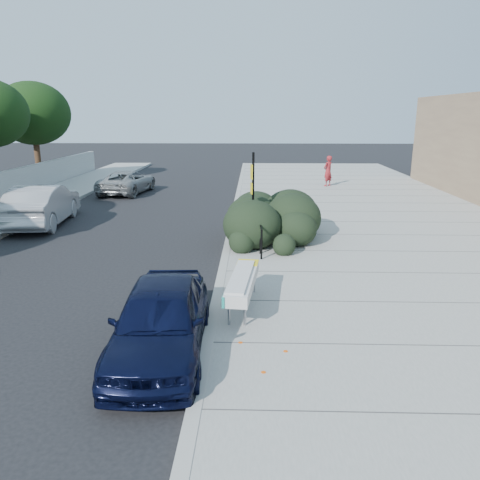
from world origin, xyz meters
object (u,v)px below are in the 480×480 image
object	(u,v)px
bench	(243,282)
bike_rack	(261,239)
sign_post	(253,192)
wagon_silver	(42,205)
suv_silver	(127,182)
pedestrian	(328,171)
sedan_navy	(161,320)

from	to	relation	value
bench	bike_rack	size ratio (longest dim) A/B	2.69
sign_post	wagon_silver	size ratio (longest dim) A/B	0.60
bench	suv_silver	xyz separation A→B (m)	(-6.62, 15.67, -0.10)
bike_rack	suv_silver	size ratio (longest dim) A/B	0.20
bench	pedestrian	distance (m)	18.17
bench	pedestrian	xyz separation A→B (m)	(4.46, 17.62, 0.30)
bench	bike_rack	distance (m)	3.73
sedan_navy	sign_post	bearing A→B (deg)	75.07
bike_rack	wagon_silver	size ratio (longest dim) A/B	0.19
sign_post	suv_silver	size ratio (longest dim) A/B	0.65
bench	bike_rack	world-z (taller)	bike_rack
bench	sign_post	bearing A→B (deg)	93.72
wagon_silver	bike_rack	bearing A→B (deg)	146.02
sign_post	bike_rack	bearing A→B (deg)	-90.63
pedestrian	sedan_navy	bearing A→B (deg)	29.58
bench	wagon_silver	size ratio (longest dim) A/B	0.50
sign_post	sedan_navy	world-z (taller)	sign_post
sign_post	wagon_silver	world-z (taller)	sign_post
pedestrian	bike_rack	bearing A→B (deg)	30.24
wagon_silver	sign_post	bearing A→B (deg)	154.96
sign_post	pedestrian	size ratio (longest dim) A/B	1.66
bench	pedestrian	size ratio (longest dim) A/B	1.38
wagon_silver	pedestrian	size ratio (longest dim) A/B	2.76
bench	bike_rack	xyz separation A→B (m)	(0.44, 3.71, -0.03)
bench	pedestrian	bearing A→B (deg)	81.51
bench	sedan_navy	xyz separation A→B (m)	(-1.40, -1.83, -0.04)
sedan_navy	wagon_silver	distance (m)	11.90
bike_rack	sedan_navy	bearing A→B (deg)	-110.62
suv_silver	pedestrian	world-z (taller)	pedestrian
bike_rack	sedan_navy	distance (m)	5.84
sedan_navy	suv_silver	xyz separation A→B (m)	(-5.23, 17.50, -0.06)
wagon_silver	pedestrian	bearing A→B (deg)	-148.66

